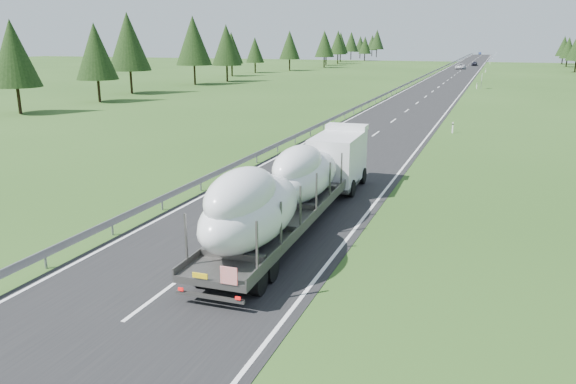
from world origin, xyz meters
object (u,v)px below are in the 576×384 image
(boat_truck, at_px, (294,183))
(distant_car_blue, at_px, (480,53))
(distant_van, at_px, (460,67))
(distant_car_dark, at_px, (474,64))
(highway_sign, at_px, (482,78))

(boat_truck, distance_m, distant_car_blue, 299.20)
(boat_truck, distance_m, distant_van, 145.53)
(boat_truck, height_order, distant_van, boat_truck)
(distant_car_dark, bearing_deg, boat_truck, -89.01)
(highway_sign, xyz_separation_m, distant_car_dark, (-5.09, 87.04, -1.11))
(distant_van, distance_m, distant_car_dark, 22.06)
(boat_truck, height_order, distant_car_blue, boat_truck)
(distant_car_blue, bearing_deg, distant_car_dark, -92.35)
(highway_sign, bearing_deg, distant_car_dark, 93.35)
(highway_sign, height_order, distant_van, highway_sign)
(highway_sign, height_order, distant_car_blue, highway_sign)
(distant_van, height_order, distant_car_blue, distant_van)
(distant_car_dark, height_order, distant_car_blue, distant_car_dark)
(boat_truck, relative_size, distant_car_dark, 4.52)
(distant_van, height_order, distant_car_dark, distant_van)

